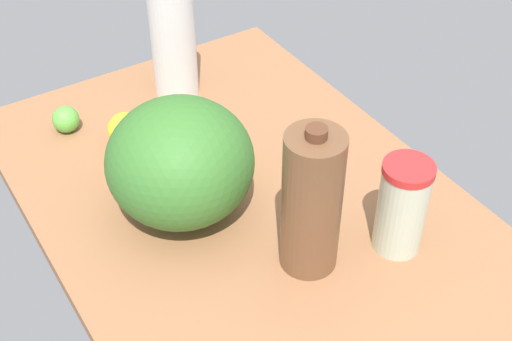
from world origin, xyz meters
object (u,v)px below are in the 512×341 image
object	(u,v)px
lime_near_front	(66,119)
tumbler_cup	(402,207)
chocolate_milk_jug	(312,203)
milk_jug	(173,41)
watermelon	(180,162)
lemon_beside_bowl	(126,130)

from	to	relation	value
lime_near_front	tumbler_cup	bearing A→B (deg)	30.60
tumbler_cup	chocolate_milk_jug	size ratio (longest dim) A/B	0.63
tumbler_cup	chocolate_milk_jug	distance (cm)	17.27
tumbler_cup	milk_jug	world-z (taller)	milk_jug
milk_jug	chocolate_milk_jug	bearing A→B (deg)	-4.63
watermelon	lime_near_front	distance (cm)	38.05
watermelon	chocolate_milk_jug	bearing A→B (deg)	28.08
milk_jug	tumbler_cup	bearing A→B (deg)	9.59
milk_jug	watermelon	world-z (taller)	milk_jug
tumbler_cup	lemon_beside_bowl	bearing A→B (deg)	-151.19
milk_jug	lime_near_front	bearing A→B (deg)	-89.16
chocolate_milk_jug	tumbler_cup	bearing A→B (deg)	71.11
lime_near_front	lemon_beside_bowl	bearing A→B (deg)	38.07
lemon_beside_bowl	lime_near_front	bearing A→B (deg)	-141.93
milk_jug	lime_near_front	distance (cm)	29.18
milk_jug	watermelon	xyz separation A→B (cm)	(36.08, -17.30, -1.86)
tumbler_cup	watermelon	size ratio (longest dim) A/B	0.68
milk_jug	watermelon	bearing A→B (deg)	-25.61
watermelon	lemon_beside_bowl	xyz separation A→B (cm)	(-24.19, -0.88, -7.87)
lemon_beside_bowl	lime_near_front	world-z (taller)	lemon_beside_bowl
chocolate_milk_jug	watermelon	distance (cm)	26.61
chocolate_milk_jug	lemon_beside_bowl	world-z (taller)	chocolate_milk_jug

